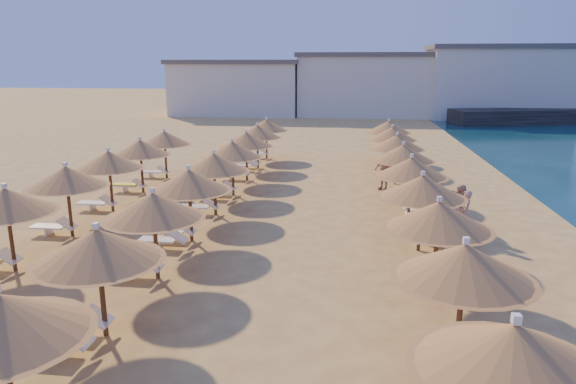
# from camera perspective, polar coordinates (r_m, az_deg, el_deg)

# --- Properties ---
(ground) EXTENTS (220.00, 220.00, 0.00)m
(ground) POSITION_cam_1_polar(r_m,az_deg,el_deg) (16.18, 1.68, -8.02)
(ground) COLOR #E3BF64
(ground) RESTS_ON ground
(hotel_blocks) EXTENTS (45.78, 9.65, 8.10)m
(hotel_blocks) POSITION_cam_1_polar(r_m,az_deg,el_deg) (62.23, 9.34, 11.71)
(hotel_blocks) COLOR silver
(hotel_blocks) RESTS_ON ground
(parasol_row_east) EXTENTS (2.94, 35.66, 2.72)m
(parasol_row_east) POSITION_cam_1_polar(r_m,az_deg,el_deg) (17.24, 14.68, 0.42)
(parasol_row_east) COLOR brown
(parasol_row_east) RESTS_ON ground
(parasol_row_west) EXTENTS (2.94, 35.66, 2.72)m
(parasol_row_west) POSITION_cam_1_polar(r_m,az_deg,el_deg) (17.93, -10.93, 1.15)
(parasol_row_west) COLOR brown
(parasol_row_west) RESTS_ON ground
(parasol_row_inland) EXTENTS (2.94, 22.57, 2.72)m
(parasol_row_inland) POSITION_cam_1_polar(r_m,az_deg,el_deg) (19.76, -23.40, 1.43)
(parasol_row_inland) COLOR brown
(parasol_row_inland) RESTS_ON ground
(loungers) EXTENTS (15.35, 34.16, 0.66)m
(loungers) POSITION_cam_1_polar(r_m,az_deg,el_deg) (17.80, -3.30, -4.76)
(loungers) COLOR white
(loungers) RESTS_ON ground
(beachgoer_b) EXTENTS (0.67, 0.86, 1.77)m
(beachgoer_b) POSITION_cam_1_polar(r_m,az_deg,el_deg) (19.98, 18.51, -1.75)
(beachgoer_b) COLOR tan
(beachgoer_b) RESTS_ON ground
(beachgoer_a) EXTENTS (0.48, 0.67, 1.73)m
(beachgoer_a) POSITION_cam_1_polar(r_m,az_deg,el_deg) (19.37, 19.06, -2.35)
(beachgoer_a) COLOR tan
(beachgoer_a) RESTS_ON ground
(beachgoer_c) EXTENTS (1.11, 1.08, 1.87)m
(beachgoer_c) POSITION_cam_1_polar(r_m,az_deg,el_deg) (25.66, 10.57, 2.26)
(beachgoer_c) COLOR tan
(beachgoer_c) RESTS_ON ground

